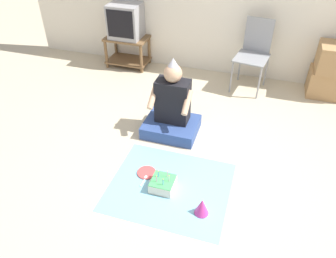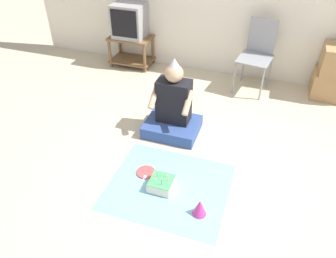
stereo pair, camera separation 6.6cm
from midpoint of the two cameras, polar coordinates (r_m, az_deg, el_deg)
ground_plane at (r=3.23m, az=5.33°, el=-7.96°), size 16.00×16.00×0.00m
tv_stand at (r=5.14m, az=-7.41°, el=13.67°), size 0.63×0.40×0.45m
tv at (r=4.99m, az=-7.80°, el=18.14°), size 0.45×0.39×0.48m
folding_chair at (r=4.54m, az=14.38°, el=13.14°), size 0.47×0.50×0.92m
cardboard_box_stack at (r=4.73m, az=26.46°, el=8.95°), size 0.53×0.42×0.69m
person_seated at (r=3.60m, az=0.17°, el=3.24°), size 0.59×0.48×0.89m
party_cloth at (r=3.11m, az=-0.30°, el=-9.94°), size 1.11×0.96×0.01m
birthday_cake at (r=3.06m, az=-1.53°, el=-9.52°), size 0.21×0.21×0.18m
party_hat_blue at (r=2.85m, az=5.26°, el=-13.29°), size 0.13×0.13×0.16m
paper_plate at (r=3.23m, az=-4.33°, el=-7.57°), size 0.18×0.18×0.01m
plastic_spoon_near at (r=3.18m, az=-4.61°, el=-8.55°), size 0.04×0.15×0.01m
plastic_spoon_far at (r=3.14m, az=-3.60°, el=-9.25°), size 0.07×0.14×0.01m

